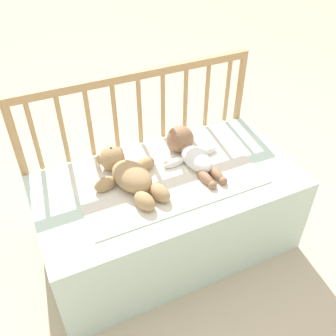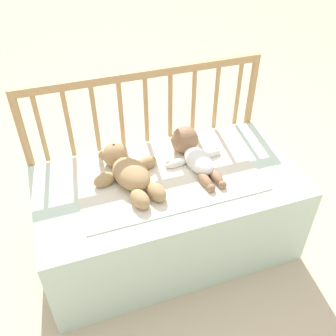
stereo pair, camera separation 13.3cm
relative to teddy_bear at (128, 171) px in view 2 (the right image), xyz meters
The scene contains 6 objects.
ground_plane 0.51m from the teddy_bear, 20.23° to the right, with size 12.00×12.00×0.00m, color #C6B293.
crib_mattress 0.32m from the teddy_bear, 20.23° to the right, with size 1.18×0.61×0.43m.
crib_rail 0.33m from the teddy_bear, 58.15° to the left, with size 1.18×0.04×0.81m.
blanket 0.17m from the teddy_bear, ahead, with size 0.81×0.49×0.01m.
teddy_bear is the anchor object (origin of this frame).
baby 0.32m from the teddy_bear, ahead, with size 0.30×0.40×0.13m.
Camera 2 is at (-0.42, -1.19, 1.52)m, focal length 40.00 mm.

